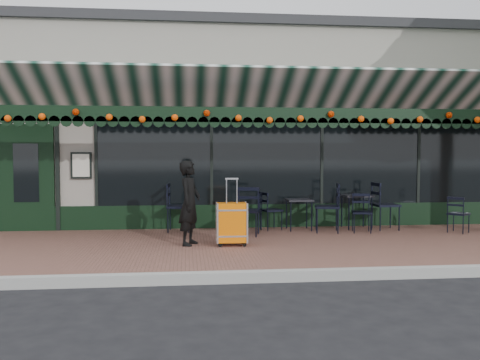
{
  "coord_description": "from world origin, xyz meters",
  "views": [
    {
      "loc": [
        -1.53,
        -6.83,
        1.75
      ],
      "look_at": [
        -0.64,
        1.6,
        1.3
      ],
      "focal_mm": 38.0,
      "sensor_mm": 36.0,
      "label": 1
    }
  ],
  "objects": [
    {
      "name": "ground",
      "position": [
        0.0,
        0.0,
        0.0
      ],
      "size": [
        80.0,
        80.0,
        0.0
      ],
      "primitive_type": "plane",
      "color": "black",
      "rests_on": "ground"
    },
    {
      "name": "sidewalk",
      "position": [
        0.0,
        2.0,
        0.07
      ],
      "size": [
        18.0,
        4.0,
        0.15
      ],
      "primitive_type": "cube",
      "color": "brown",
      "rests_on": "ground"
    },
    {
      "name": "curb",
      "position": [
        0.0,
        -0.08,
        0.07
      ],
      "size": [
        18.0,
        0.16,
        0.15
      ],
      "primitive_type": "cube",
      "color": "#9E9E99",
      "rests_on": "ground"
    },
    {
      "name": "restaurant_building",
      "position": [
        0.0,
        7.84,
        2.27
      ],
      "size": [
        12.0,
        9.6,
        4.5
      ],
      "color": "gray",
      "rests_on": "ground"
    },
    {
      "name": "woman",
      "position": [
        -1.48,
        2.0,
        0.89
      ],
      "size": [
        0.52,
        0.63,
        1.47
      ],
      "primitive_type": "imported",
      "rotation": [
        0.0,
        0.0,
        1.21
      ],
      "color": "black",
      "rests_on": "sidewalk"
    },
    {
      "name": "suitcase",
      "position": [
        -0.76,
        1.84,
        0.54
      ],
      "size": [
        0.51,
        0.28,
        1.16
      ],
      "rotation": [
        0.0,
        0.0,
        -0.0
      ],
      "color": "orange",
      "rests_on": "sidewalk"
    },
    {
      "name": "cafe_table_a",
      "position": [
        2.06,
        3.6,
        0.8
      ],
      "size": [
        0.58,
        0.58,
        0.72
      ],
      "color": "black",
      "rests_on": "sidewalk"
    },
    {
      "name": "cafe_table_b",
      "position": [
        0.8,
        3.51,
        0.73
      ],
      "size": [
        0.52,
        0.52,
        0.65
      ],
      "color": "black",
      "rests_on": "sidewalk"
    },
    {
      "name": "chair_a_left",
      "position": [
        1.3,
        3.17,
        0.65
      ],
      "size": [
        0.6,
        0.6,
        1.01
      ],
      "primitive_type": null,
      "rotation": [
        0.0,
        0.0,
        -1.79
      ],
      "color": "black",
      "rests_on": "sidewalk"
    },
    {
      "name": "chair_a_right",
      "position": [
        2.62,
        3.38,
        0.66
      ],
      "size": [
        0.53,
        0.53,
        1.01
      ],
      "primitive_type": null,
      "rotation": [
        0.0,
        0.0,
        1.61
      ],
      "color": "black",
      "rests_on": "sidewalk"
    },
    {
      "name": "chair_a_front",
      "position": [
        1.99,
        3.05,
        0.55
      ],
      "size": [
        0.48,
        0.48,
        0.79
      ],
      "primitive_type": null,
      "rotation": [
        0.0,
        0.0,
        -0.23
      ],
      "color": "black",
      "rests_on": "sidewalk"
    },
    {
      "name": "chair_a_extra",
      "position": [
        3.91,
        2.81,
        0.52
      ],
      "size": [
        0.53,
        0.53,
        0.75
      ],
      "primitive_type": null,
      "rotation": [
        0.0,
        0.0,
        2.27
      ],
      "color": "black",
      "rests_on": "sidewalk"
    },
    {
      "name": "chair_b_left",
      "position": [
        -0.2,
        3.44,
        0.55
      ],
      "size": [
        0.5,
        0.5,
        0.8
      ],
      "primitive_type": null,
      "rotation": [
        0.0,
        0.0,
        -1.87
      ],
      "color": "black",
      "rests_on": "sidewalk"
    },
    {
      "name": "chair_b_right",
      "position": [
        0.22,
        3.6,
        0.55
      ],
      "size": [
        0.51,
        0.51,
        0.81
      ],
      "primitive_type": null,
      "rotation": [
        0.0,
        0.0,
        1.9
      ],
      "color": "black",
      "rests_on": "sidewalk"
    },
    {
      "name": "chair_b_front",
      "position": [
        -0.36,
        2.9,
        0.62
      ],
      "size": [
        0.57,
        0.57,
        0.95
      ],
      "primitive_type": null,
      "rotation": [
        0.0,
        0.0,
        -0.24
      ],
      "color": "black",
      "rests_on": "sidewalk"
    },
    {
      "name": "chair_solo",
      "position": [
        -1.69,
        3.58,
        0.65
      ],
      "size": [
        0.53,
        0.53,
        1.0
      ],
      "primitive_type": null,
      "rotation": [
        0.0,
        0.0,
        1.49
      ],
      "color": "black",
      "rests_on": "sidewalk"
    }
  ]
}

